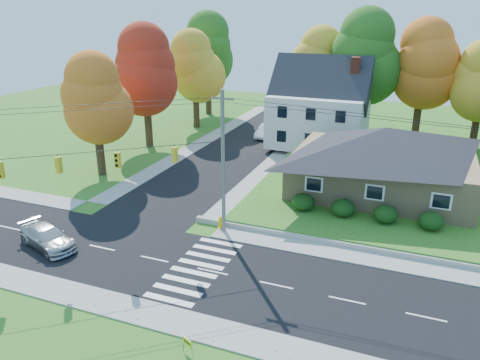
{
  "coord_description": "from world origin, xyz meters",
  "views": [
    {
      "loc": [
        10.47,
        -22.03,
        14.89
      ],
      "look_at": [
        -1.38,
        8.0,
        2.92
      ],
      "focal_mm": 35.0,
      "sensor_mm": 36.0,
      "label": 1
    }
  ],
  "objects_px": {
    "ranch_house": "(383,159)",
    "fire_hydrant": "(221,223)",
    "silver_sedan": "(47,237)",
    "white_car": "(266,131)"
  },
  "relations": [
    {
      "from": "ranch_house",
      "to": "fire_hydrant",
      "type": "bearing_deg",
      "value": -133.45
    },
    {
      "from": "ranch_house",
      "to": "white_car",
      "type": "xyz_separation_m",
      "value": [
        -14.85,
        14.51,
        -2.5
      ]
    },
    {
      "from": "ranch_house",
      "to": "fire_hydrant",
      "type": "distance_m",
      "value": 14.66
    },
    {
      "from": "silver_sedan",
      "to": "fire_hydrant",
      "type": "relative_size",
      "value": 5.23
    },
    {
      "from": "ranch_house",
      "to": "white_car",
      "type": "height_order",
      "value": "ranch_house"
    },
    {
      "from": "silver_sedan",
      "to": "fire_hydrant",
      "type": "height_order",
      "value": "silver_sedan"
    },
    {
      "from": "silver_sedan",
      "to": "fire_hydrant",
      "type": "distance_m",
      "value": 11.62
    },
    {
      "from": "fire_hydrant",
      "to": "white_car",
      "type": "bearing_deg",
      "value": 101.24
    },
    {
      "from": "silver_sedan",
      "to": "ranch_house",
      "type": "bearing_deg",
      "value": -29.46
    },
    {
      "from": "fire_hydrant",
      "to": "silver_sedan",
      "type": "bearing_deg",
      "value": -144.51
    }
  ]
}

